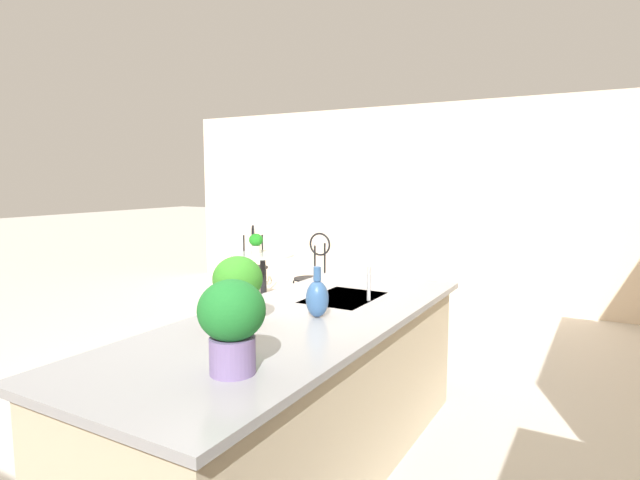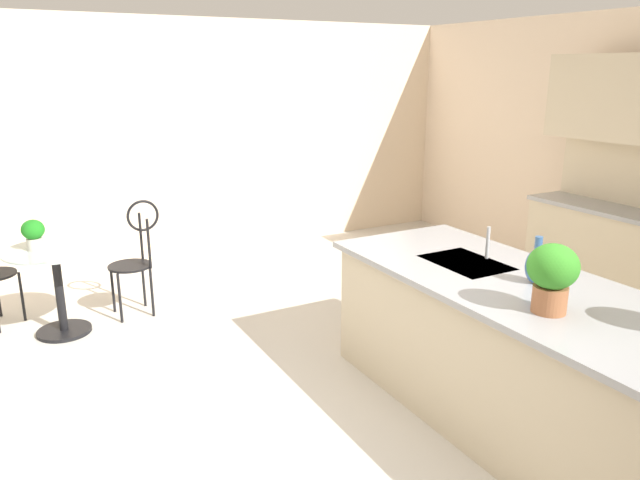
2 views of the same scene
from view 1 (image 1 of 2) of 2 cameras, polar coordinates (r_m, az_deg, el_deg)
The scene contains 11 objects.
ground_plane at distance 3.98m, azimuth -10.80°, elevation -18.55°, with size 40.00×40.00×0.00m, color beige.
wall_left_window at distance 7.37m, azimuth 10.97°, elevation 4.03°, with size 0.12×7.80×2.70m, color beige.
kitchen_island at distance 3.11m, azimuth -2.23°, elevation -16.59°, with size 2.80×1.06×0.92m.
bistro_table at distance 6.62m, azimuth -6.30°, elevation -4.07°, with size 0.80×0.80×0.74m.
chair_near_window at distance 7.29m, azimuth -7.29°, elevation -2.07°, with size 0.54×0.54×1.04m.
chair_by_island at distance 6.35m, azimuth -0.76°, elevation -3.35°, with size 0.39×0.49×1.04m.
sink_faucet at distance 3.32m, azimuth 5.41°, elevation -4.82°, with size 0.02×0.02×0.22m, color #B2B5BA.
potted_plant_on_table at distance 6.67m, azimuth -7.07°, elevation -0.21°, with size 0.18×0.18×0.25m.
potted_plant_counter_near at distance 2.78m, azimuth -9.05°, elevation -5.03°, with size 0.26×0.26×0.37m.
potted_plant_counter_far at distance 2.11m, azimuth -9.69°, elevation -8.70°, with size 0.27×0.27×0.38m.
vase_on_counter at distance 2.93m, azimuth -0.31°, elevation -6.39°, with size 0.13×0.13×0.29m.
Camera 1 is at (2.72, 2.36, 1.70)m, focal length 29.04 mm.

